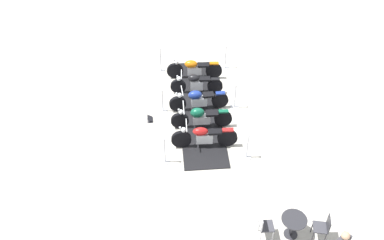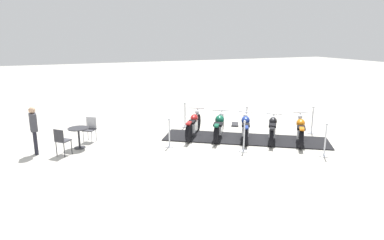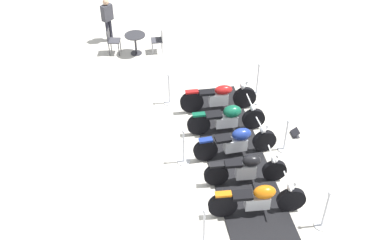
# 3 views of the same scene
# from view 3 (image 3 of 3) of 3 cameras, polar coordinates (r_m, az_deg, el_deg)

# --- Properties ---
(ground_plane) EXTENTS (80.00, 80.00, 0.00)m
(ground_plane) POSITION_cam_3_polar(r_m,az_deg,el_deg) (12.96, 5.09, -4.22)
(ground_plane) COLOR beige
(display_platform) EXTENTS (4.73, 6.09, 0.04)m
(display_platform) POSITION_cam_3_polar(r_m,az_deg,el_deg) (12.95, 5.10, -4.16)
(display_platform) COLOR black
(display_platform) RESTS_ON ground_plane
(motorcycle_copper) EXTENTS (1.90, 1.51, 1.00)m
(motorcycle_copper) POSITION_cam_3_polar(r_m,az_deg,el_deg) (11.27, 7.98, -9.32)
(motorcycle_copper) COLOR black
(motorcycle_copper) RESTS_ON display_platform
(motorcycle_black) EXTENTS (1.73, 1.37, 0.91)m
(motorcycle_black) POSITION_cam_3_polar(r_m,az_deg,el_deg) (11.94, 6.57, -5.81)
(motorcycle_black) COLOR black
(motorcycle_black) RESTS_ON display_platform
(motorcycle_navy) EXTENTS (2.03, 1.27, 0.94)m
(motorcycle_navy) POSITION_cam_3_polar(r_m,az_deg,el_deg) (12.65, 5.37, -2.60)
(motorcycle_navy) COLOR black
(motorcycle_navy) RESTS_ON display_platform
(motorcycle_forest) EXTENTS (1.92, 1.37, 0.95)m
(motorcycle_forest) POSITION_cam_3_polar(r_m,az_deg,el_deg) (13.39, 4.30, 0.25)
(motorcycle_forest) COLOR black
(motorcycle_forest) RESTS_ON display_platform
(motorcycle_maroon) EXTENTS (1.94, 1.43, 1.02)m
(motorcycle_maroon) POSITION_cam_3_polar(r_m,az_deg,el_deg) (14.17, 3.28, 2.76)
(motorcycle_maroon) COLOR black
(motorcycle_maroon) RESTS_ON display_platform
(stanchion_right_rear) EXTENTS (0.30, 0.30, 1.10)m
(stanchion_right_rear) POSITION_cam_3_polar(r_m,az_deg,el_deg) (15.05, 7.79, 4.36)
(stanchion_right_rear) COLOR silver
(stanchion_right_rear) RESTS_ON ground_plane
(stanchion_left_front) EXTENTS (0.35, 0.35, 1.13)m
(stanchion_left_front) POSITION_cam_3_polar(r_m,az_deg,el_deg) (10.71, 1.44, -13.37)
(stanchion_left_front) COLOR silver
(stanchion_left_front) RESTS_ON ground_plane
(stanchion_right_front) EXTENTS (0.34, 0.34, 1.14)m
(stanchion_right_front) POSITION_cam_3_polar(r_m,az_deg,el_deg) (11.41, 15.46, -10.92)
(stanchion_right_front) COLOR silver
(stanchion_right_front) RESTS_ON ground_plane
(stanchion_left_rear) EXTENTS (0.35, 0.35, 1.05)m
(stanchion_left_rear) POSITION_cam_3_polar(r_m,az_deg,el_deg) (14.56, -2.73, 3.08)
(stanchion_left_rear) COLOR silver
(stanchion_left_rear) RESTS_ON ground_plane
(stanchion_right_mid) EXTENTS (0.35, 0.35, 1.03)m
(stanchion_right_mid) POSITION_cam_3_polar(r_m,az_deg,el_deg) (13.13, 11.04, -2.43)
(stanchion_right_mid) COLOR silver
(stanchion_right_mid) RESTS_ON ground_plane
(stanchion_left_mid) EXTENTS (0.35, 0.35, 1.11)m
(stanchion_left_mid) POSITION_cam_3_polar(r_m,az_deg,el_deg) (12.50, -0.99, -3.86)
(stanchion_left_mid) COLOR silver
(stanchion_left_mid) RESTS_ON ground_plane
(info_placard) EXTENTS (0.34, 0.37, 0.18)m
(info_placard) POSITION_cam_3_polar(r_m,az_deg,el_deg) (13.81, 12.17, -1.62)
(info_placard) COLOR #333338
(info_placard) RESTS_ON ground_plane
(cafe_table) EXTENTS (0.72, 0.72, 0.74)m
(cafe_table) POSITION_cam_3_polar(r_m,az_deg,el_deg) (17.02, -6.78, 9.50)
(cafe_table) COLOR #2D2D33
(cafe_table) RESTS_ON ground_plane
(cafe_chair_near_table) EXTENTS (0.57, 0.57, 0.92)m
(cafe_chair_near_table) POSITION_cam_3_polar(r_m,az_deg,el_deg) (17.17, -9.52, 9.46)
(cafe_chair_near_table) COLOR #2D2D33
(cafe_chair_near_table) RESTS_ON ground_plane
(cafe_chair_across_table) EXTENTS (0.56, 0.56, 0.92)m
(cafe_chair_across_table) POSITION_cam_3_polar(r_m,az_deg,el_deg) (17.07, -3.99, 9.68)
(cafe_chair_across_table) COLOR #B7B7BC
(cafe_chair_across_table) RESTS_ON ground_plane
(bystander_person) EXTENTS (0.42, 0.26, 1.64)m
(bystander_person) POSITION_cam_3_polar(r_m,az_deg,el_deg) (17.80, -10.06, 12.08)
(bystander_person) COLOR #23232D
(bystander_person) RESTS_ON ground_plane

